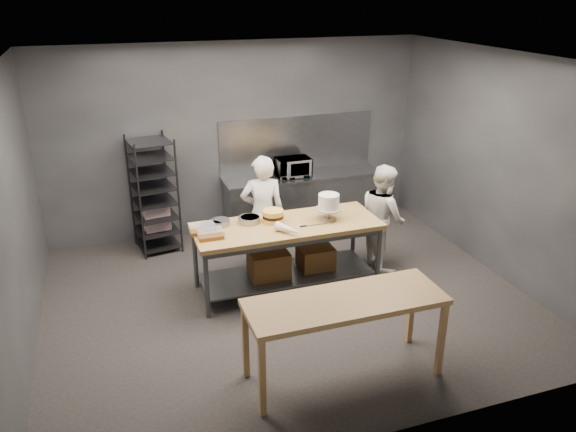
{
  "coord_description": "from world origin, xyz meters",
  "views": [
    {
      "loc": [
        -2.02,
        -5.94,
        3.76
      ],
      "look_at": [
        0.09,
        0.26,
        1.05
      ],
      "focal_mm": 35.0,
      "sensor_mm": 36.0,
      "label": 1
    }
  ],
  "objects_px": {
    "chef_behind": "(263,213)",
    "microwave": "(293,167)",
    "frosted_cake_stand": "(329,203)",
    "near_counter": "(345,307)",
    "layer_cake": "(273,216)",
    "work_table": "(288,248)",
    "chef_right": "(383,217)",
    "speed_rack": "(154,196)"
  },
  "relations": [
    {
      "from": "near_counter",
      "to": "speed_rack",
      "type": "height_order",
      "value": "speed_rack"
    },
    {
      "from": "chef_behind",
      "to": "microwave",
      "type": "xyz_separation_m",
      "value": [
        0.86,
        1.2,
        0.22
      ]
    },
    {
      "from": "work_table",
      "to": "chef_behind",
      "type": "relative_size",
      "value": 1.45
    },
    {
      "from": "work_table",
      "to": "layer_cake",
      "type": "xyz_separation_m",
      "value": [
        -0.16,
        0.12,
        0.43
      ]
    },
    {
      "from": "near_counter",
      "to": "chef_behind",
      "type": "xyz_separation_m",
      "value": [
        -0.09,
        2.58,
        0.02
      ]
    },
    {
      "from": "near_counter",
      "to": "layer_cake",
      "type": "xyz_separation_m",
      "value": [
        -0.11,
        2.04,
        0.19
      ]
    },
    {
      "from": "work_table",
      "to": "speed_rack",
      "type": "distance_m",
      "value": 2.34
    },
    {
      "from": "layer_cake",
      "to": "chef_behind",
      "type": "bearing_deg",
      "value": 88.33
    },
    {
      "from": "speed_rack",
      "to": "layer_cake",
      "type": "distance_m",
      "value": 2.13
    },
    {
      "from": "microwave",
      "to": "work_table",
      "type": "bearing_deg",
      "value": -111.21
    },
    {
      "from": "work_table",
      "to": "near_counter",
      "type": "xyz_separation_m",
      "value": [
        -0.05,
        -1.92,
        0.24
      ]
    },
    {
      "from": "work_table",
      "to": "chef_right",
      "type": "height_order",
      "value": "chef_right"
    },
    {
      "from": "chef_behind",
      "to": "layer_cake",
      "type": "relative_size",
      "value": 6.11
    },
    {
      "from": "speed_rack",
      "to": "microwave",
      "type": "xyz_separation_m",
      "value": [
        2.21,
        0.08,
        0.19
      ]
    },
    {
      "from": "work_table",
      "to": "speed_rack",
      "type": "height_order",
      "value": "speed_rack"
    },
    {
      "from": "work_table",
      "to": "speed_rack",
      "type": "xyz_separation_m",
      "value": [
        -1.49,
        1.78,
        0.28
      ]
    },
    {
      "from": "near_counter",
      "to": "microwave",
      "type": "xyz_separation_m",
      "value": [
        0.77,
        3.78,
        0.24
      ]
    },
    {
      "from": "near_counter",
      "to": "chef_right",
      "type": "bearing_deg",
      "value": 54.14
    },
    {
      "from": "microwave",
      "to": "layer_cake",
      "type": "relative_size",
      "value": 2.0
    },
    {
      "from": "speed_rack",
      "to": "work_table",
      "type": "bearing_deg",
      "value": -50.07
    },
    {
      "from": "chef_right",
      "to": "layer_cake",
      "type": "height_order",
      "value": "chef_right"
    },
    {
      "from": "near_counter",
      "to": "layer_cake",
      "type": "bearing_deg",
      "value": 92.96
    },
    {
      "from": "near_counter",
      "to": "layer_cake",
      "type": "height_order",
      "value": "layer_cake"
    },
    {
      "from": "speed_rack",
      "to": "chef_right",
      "type": "relative_size",
      "value": 1.16
    },
    {
      "from": "near_counter",
      "to": "chef_right",
      "type": "relative_size",
      "value": 1.33
    },
    {
      "from": "chef_behind",
      "to": "frosted_cake_stand",
      "type": "distance_m",
      "value": 1.03
    },
    {
      "from": "work_table",
      "to": "chef_right",
      "type": "distance_m",
      "value": 1.49
    },
    {
      "from": "chef_behind",
      "to": "frosted_cake_stand",
      "type": "xyz_separation_m",
      "value": [
        0.69,
        -0.69,
        0.32
      ]
    },
    {
      "from": "chef_behind",
      "to": "chef_right",
      "type": "distance_m",
      "value": 1.68
    },
    {
      "from": "layer_cake",
      "to": "frosted_cake_stand",
      "type": "bearing_deg",
      "value": -12.43
    },
    {
      "from": "near_counter",
      "to": "chef_right",
      "type": "xyz_separation_m",
      "value": [
        1.52,
        2.1,
        -0.06
      ]
    },
    {
      "from": "work_table",
      "to": "chef_behind",
      "type": "bearing_deg",
      "value": 102.14
    },
    {
      "from": "microwave",
      "to": "frosted_cake_stand",
      "type": "xyz_separation_m",
      "value": [
        -0.17,
        -1.9,
        0.09
      ]
    },
    {
      "from": "near_counter",
      "to": "chef_behind",
      "type": "bearing_deg",
      "value": 92.0
    },
    {
      "from": "work_table",
      "to": "chef_behind",
      "type": "height_order",
      "value": "chef_behind"
    },
    {
      "from": "work_table",
      "to": "microwave",
      "type": "xyz_separation_m",
      "value": [
        0.72,
        1.86,
        0.48
      ]
    },
    {
      "from": "work_table",
      "to": "chef_right",
      "type": "bearing_deg",
      "value": 6.97
    },
    {
      "from": "speed_rack",
      "to": "chef_right",
      "type": "distance_m",
      "value": 3.36
    },
    {
      "from": "chef_right",
      "to": "chef_behind",
      "type": "bearing_deg",
      "value": 74.04
    },
    {
      "from": "frosted_cake_stand",
      "to": "microwave",
      "type": "bearing_deg",
      "value": 84.76
    },
    {
      "from": "near_counter",
      "to": "frosted_cake_stand",
      "type": "distance_m",
      "value": 2.01
    },
    {
      "from": "layer_cake",
      "to": "chef_right",
      "type": "bearing_deg",
      "value": 2.1
    }
  ]
}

